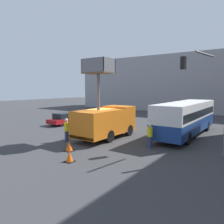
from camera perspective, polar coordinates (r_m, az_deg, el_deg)
name	(u,v)px	position (r m, az deg, el deg)	size (l,w,h in m)	color
ground_plane	(98,136)	(19.55, -3.79, -6.37)	(120.00, 120.00, 0.00)	#38383A
building_backdrop_far	(189,83)	(44.19, 19.55, 7.03)	(44.00, 10.00, 10.28)	#9E9EA3
utility_truck	(105,120)	(18.52, -1.74, -2.06)	(2.49, 6.02, 6.56)	orange
city_bus	(186,116)	(20.80, 18.86, -0.98)	(2.55, 10.64, 3.02)	navy
traffic_light_pole	(211,84)	(15.53, 24.49, 6.56)	(3.19, 2.94, 6.76)	slate
road_worker_near_truck	(67,130)	(17.90, -11.77, -4.60)	(0.38, 0.38, 1.87)	navy
road_worker_directing	(150,135)	(15.89, 9.84, -6.07)	(0.38, 0.38, 1.80)	navy
traffic_cone_near_truck	(69,146)	(15.32, -11.13, -8.73)	(0.63, 0.63, 0.72)	black
traffic_cone_mid_road	(69,157)	(13.18, -11.06, -11.42)	(0.55, 0.55, 0.63)	black
parked_car_curbside	(66,118)	(26.39, -11.94, -1.63)	(1.73, 4.59, 1.39)	maroon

